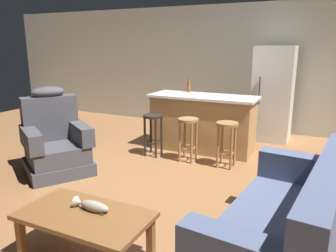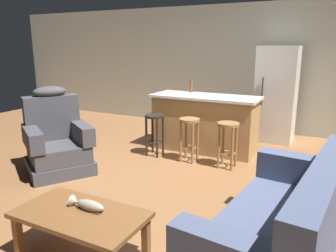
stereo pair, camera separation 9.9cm
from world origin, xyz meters
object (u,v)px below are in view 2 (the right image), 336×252
refrigerator (276,94)px  recliner_near_lamp (57,142)px  bar_stool_middle (189,132)px  kitchen_island (204,123)px  couch (283,230)px  bottle_tall_green (191,86)px  bar_stool_left (155,127)px  fish_figurine (87,205)px  bar_stool_right (228,137)px  coffee_table (81,219)px

refrigerator → recliner_near_lamp: bearing=-129.4°
bar_stool_middle → refrigerator: (0.96, 1.83, 0.41)m
recliner_near_lamp → kitchen_island: recliner_near_lamp is taller
couch → kitchen_island: bearing=-51.1°
couch → bar_stool_middle: couch is taller
bottle_tall_green → bar_stool_left: bearing=-106.3°
couch → bar_stool_left: couch is taller
fish_figurine → refrigerator: bearing=79.8°
bar_stool_right → bar_stool_left: bearing=180.0°
bottle_tall_green → coffee_table: bearing=-81.7°
coffee_table → bottle_tall_green: size_ratio=3.89×
bar_stool_middle → bottle_tall_green: bottle_tall_green is taller
bar_stool_middle → bar_stool_right: size_ratio=1.00×
fish_figurine → refrigerator: 4.48m
fish_figurine → recliner_near_lamp: recliner_near_lamp is taller
couch → refrigerator: bearing=-73.0°
recliner_near_lamp → couch: bearing=19.0°
fish_figurine → bar_stool_middle: bearing=93.9°
recliner_near_lamp → bar_stool_middle: size_ratio=1.76×
kitchen_island → bar_stool_left: kitchen_island is taller
coffee_table → bar_stool_middle: 2.63m
couch → bar_stool_left: size_ratio=2.91×
fish_figurine → bar_stool_right: size_ratio=0.50×
fish_figurine → bar_stool_left: 2.68m
couch → refrigerator: size_ratio=1.13×
kitchen_island → bottle_tall_green: bottle_tall_green is taller
coffee_table → bar_stool_right: 2.67m
recliner_near_lamp → refrigerator: (2.50, 3.05, 0.46)m
coffee_table → recliner_near_lamp: bearing=140.2°
recliner_near_lamp → refrigerator: 3.97m
bar_stool_left → bar_stool_right: bearing=0.0°
kitchen_island → bottle_tall_green: (-0.36, 0.25, 0.58)m
coffee_table → bar_stool_left: (-0.77, 2.63, 0.11)m
bar_stool_right → bottle_tall_green: 1.43m
bar_stool_left → couch: bearing=-41.0°
kitchen_island → bar_stool_right: kitchen_island is taller
bottle_tall_green → recliner_near_lamp: bearing=-119.4°
bottle_tall_green → bar_stool_right: bearing=-42.1°
fish_figurine → bar_stool_middle: (-0.18, 2.56, 0.01)m
bar_stool_right → coffee_table: bearing=-99.8°
bar_stool_left → bar_stool_middle: (0.61, 0.00, 0.00)m
coffee_table → kitchen_island: size_ratio=0.61×
kitchen_island → fish_figurine: bearing=-87.0°
coffee_table → bar_stool_right: size_ratio=1.62×
recliner_near_lamp → bar_stool_right: 2.47m
fish_figurine → bar_stool_left: size_ratio=0.50×
kitchen_island → bar_stool_middle: (-0.01, -0.63, -0.01)m
couch → bar_stool_left: 3.05m
coffee_table → refrigerator: 4.56m
bar_stool_left → refrigerator: (1.58, 1.83, 0.41)m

